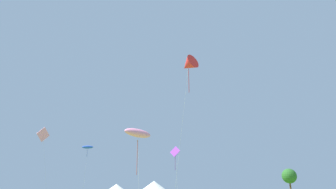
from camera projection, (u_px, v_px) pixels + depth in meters
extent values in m
cone|color=red|center=(189.00, 65.00, 37.49)|extent=(2.87, 2.85, 2.33)
cylinder|color=maroon|center=(189.00, 80.00, 36.90)|extent=(0.06, 0.06, 3.07)
cylinder|color=#B2B2B7|center=(182.00, 130.00, 34.74)|extent=(1.91, 0.97, 16.48)
cube|color=pink|center=(43.00, 134.00, 60.69)|extent=(1.38, 2.74, 2.98)
cylinder|color=#B2B2B7|center=(45.00, 165.00, 58.58)|extent=(2.46, 0.53, 12.05)
cube|color=purple|center=(175.00, 152.00, 44.14)|extent=(1.57, 0.84, 1.63)
cylinder|color=#63238B|center=(175.00, 162.00, 43.69)|extent=(0.05, 0.05, 2.21)
cylinder|color=#B2B2B7|center=(177.00, 176.00, 42.38)|extent=(0.55, 1.55, 6.96)
ellipsoid|color=blue|center=(88.00, 147.00, 60.96)|extent=(2.32, 0.99, 0.77)
cylinder|color=#183599|center=(87.00, 153.00, 60.62)|extent=(0.05, 0.05, 1.47)
cylinder|color=#B2B2B7|center=(85.00, 172.00, 58.58)|extent=(0.51, 2.03, 9.67)
ellipsoid|color=pink|center=(138.00, 133.00, 29.31)|extent=(3.02, 3.58, 1.19)
cylinder|color=#A9627C|center=(137.00, 157.00, 28.65)|extent=(0.08, 0.08, 3.26)
cylinder|color=#B2B2B7|center=(138.00, 170.00, 27.09)|extent=(0.83, 2.46, 7.03)
cone|color=white|center=(116.00, 187.00, 66.91)|extent=(4.09, 4.09, 1.43)
cone|color=white|center=(154.00, 185.00, 66.24)|extent=(5.03, 5.03, 1.76)
cylinder|color=brown|center=(291.00, 188.00, 82.75)|extent=(0.44, 0.44, 3.49)
sphere|color=#286023|center=(289.00, 176.00, 83.66)|extent=(3.98, 3.98, 3.98)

